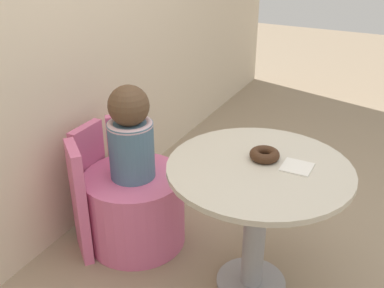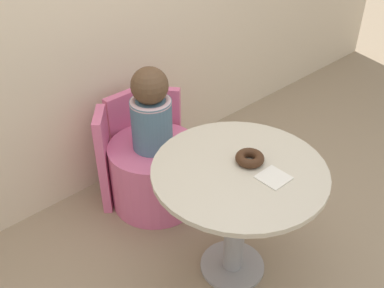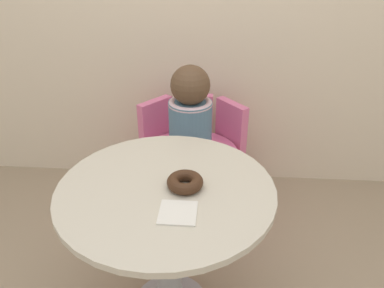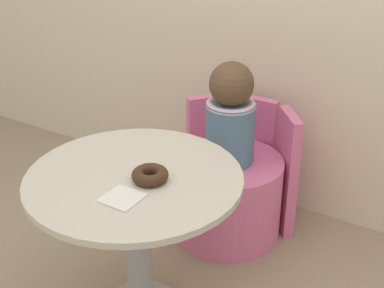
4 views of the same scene
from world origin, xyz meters
TOP-DOWN VIEW (x-y plane):
  - ground_plane at (0.00, 0.00)m, footprint 12.00×12.00m
  - round_table at (-0.04, 0.02)m, footprint 0.80×0.80m
  - tub_chair at (0.00, 0.71)m, footprint 0.53×0.53m
  - booth_backrest at (0.00, 0.93)m, footprint 0.63×0.23m
  - child_figure at (0.00, 0.71)m, footprint 0.23×0.23m
  - donut at (0.03, 0.02)m, footprint 0.13×0.13m
  - paper_napkin at (0.02, -0.12)m, footprint 0.13×0.13m

SIDE VIEW (x-z plane):
  - ground_plane at x=0.00m, z-range 0.00..0.00m
  - tub_chair at x=0.00m, z-range 0.00..0.41m
  - booth_backrest at x=0.00m, z-range 0.00..0.63m
  - round_table at x=-0.04m, z-range 0.18..0.83m
  - child_figure at x=0.00m, z-range 0.40..0.89m
  - paper_napkin at x=0.02m, z-range 0.66..0.66m
  - donut at x=0.03m, z-range 0.66..0.70m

